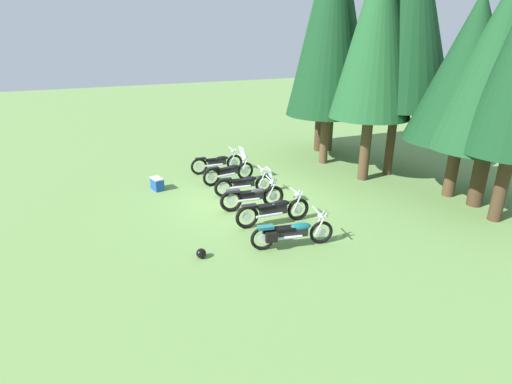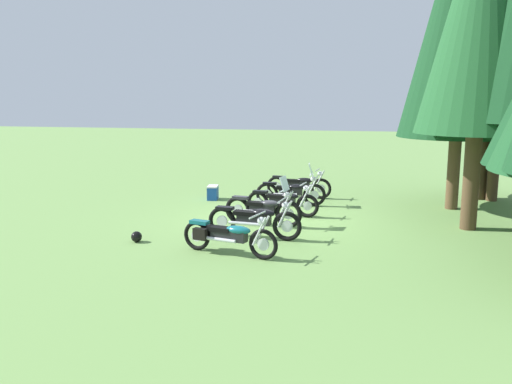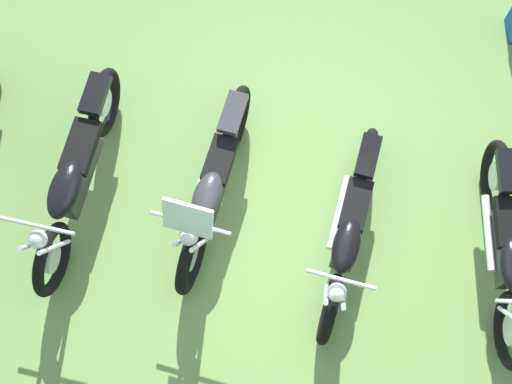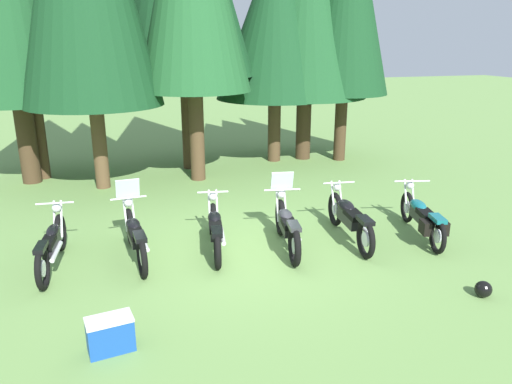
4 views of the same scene
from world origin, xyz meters
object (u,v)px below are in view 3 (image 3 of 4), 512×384
Objects in this scene: motorcycle_2 at (349,231)px; motorcycle_1 at (507,251)px; motorcycle_4 at (76,176)px; motorcycle_3 at (213,186)px.

motorcycle_1 is at bearing 97.57° from motorcycle_2.
motorcycle_1 is 1.01× the size of motorcycle_2.
motorcycle_4 is (2.68, -0.26, 0.04)m from motorcycle_2.
motorcycle_1 is 2.84m from motorcycle_3.
motorcycle_3 is at bearing 98.27° from motorcycle_4.
motorcycle_2 is 2.69m from motorcycle_4.
motorcycle_4 is (4.16, -0.31, 0.00)m from motorcycle_1.
motorcycle_4 is at bearing -86.42° from motorcycle_2.
motorcycle_4 reaches higher than motorcycle_2.
motorcycle_2 is 0.91× the size of motorcycle_4.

